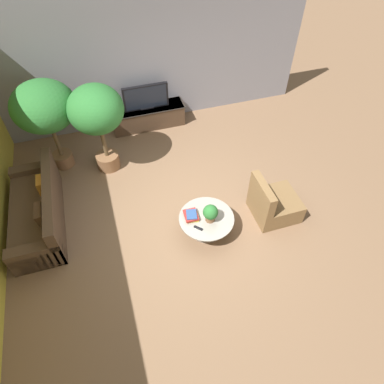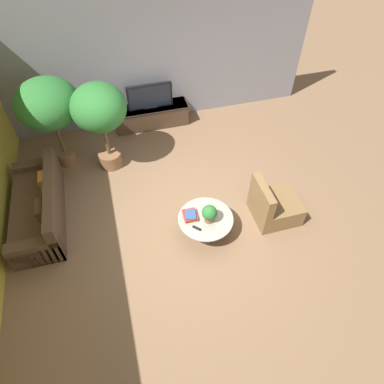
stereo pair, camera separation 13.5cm
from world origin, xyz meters
name	(u,v)px [view 1 (the left image)]	position (x,y,z in m)	size (l,w,h in m)	color
ground_plane	(188,216)	(0.00, 0.00, 0.00)	(24.00, 24.00, 0.00)	brown
back_wall_stone	(144,60)	(0.00, 3.26, 1.50)	(7.40, 0.12, 3.00)	gray
media_console	(148,116)	(-0.10, 2.94, 0.26)	(1.71, 0.50, 0.50)	#473323
television	(146,97)	(-0.10, 2.94, 0.78)	(1.03, 0.13, 0.57)	black
coffee_table	(206,222)	(0.21, -0.43, 0.28)	(0.96, 0.96, 0.39)	#756656
couch_by_wall	(39,212)	(-2.59, 0.68, 0.28)	(0.84, 2.12, 0.84)	#4C3828
armchair_wicker	(273,204)	(1.51, -0.40, 0.27)	(0.80, 0.76, 0.86)	brown
potted_palm_tall	(44,109)	(-2.12, 2.16, 1.40)	(1.20, 1.20, 1.92)	brown
potted_palm_corner	(97,113)	(-1.21, 1.80, 1.35)	(1.04, 1.04, 1.89)	brown
potted_plant_tabletop	(210,213)	(0.25, -0.49, 0.58)	(0.26, 0.26, 0.34)	brown
book_stack	(191,216)	(-0.04, -0.34, 0.44)	(0.25, 0.28, 0.09)	gold
remote_black	(198,228)	(0.00, -0.60, 0.40)	(0.04, 0.16, 0.02)	black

